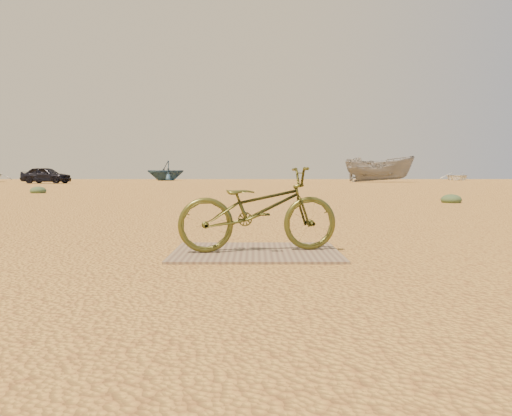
{
  "coord_description": "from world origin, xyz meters",
  "views": [
    {
      "loc": [
        -0.02,
        -4.19,
        0.76
      ],
      "look_at": [
        -0.0,
        0.5,
        0.43
      ],
      "focal_mm": 35.0,
      "sensor_mm": 36.0,
      "label": 1
    }
  ],
  "objects_px": {
    "boat_far_right": "(457,176)",
    "bicycle": "(259,209)",
    "car": "(46,175)",
    "boat_far_left": "(166,171)",
    "plywood_board": "(256,252)",
    "boat_mid_right": "(379,169)"
  },
  "relations": [
    {
      "from": "boat_far_left",
      "to": "car",
      "type": "bearing_deg",
      "value": -55.56
    },
    {
      "from": "bicycle",
      "to": "car",
      "type": "bearing_deg",
      "value": 15.11
    },
    {
      "from": "boat_far_right",
      "to": "bicycle",
      "type": "bearing_deg",
      "value": -105.84
    },
    {
      "from": "plywood_board",
      "to": "bicycle",
      "type": "distance_m",
      "value": 0.41
    },
    {
      "from": "boat_mid_right",
      "to": "boat_far_right",
      "type": "distance_m",
      "value": 15.74
    },
    {
      "from": "plywood_board",
      "to": "bicycle",
      "type": "relative_size",
      "value": 1.04
    },
    {
      "from": "plywood_board",
      "to": "boat_mid_right",
      "type": "xyz_separation_m",
      "value": [
        10.6,
        37.75,
        1.1
      ]
    },
    {
      "from": "plywood_board",
      "to": "boat_far_left",
      "type": "relative_size",
      "value": 0.4
    },
    {
      "from": "boat_far_left",
      "to": "boat_far_right",
      "type": "distance_m",
      "value": 30.99
    },
    {
      "from": "bicycle",
      "to": "boat_far_right",
      "type": "xyz_separation_m",
      "value": [
        21.71,
        48.85,
        0.01
      ]
    },
    {
      "from": "bicycle",
      "to": "boat_mid_right",
      "type": "height_order",
      "value": "boat_mid_right"
    },
    {
      "from": "bicycle",
      "to": "boat_mid_right",
      "type": "distance_m",
      "value": 39.21
    },
    {
      "from": "bicycle",
      "to": "boat_mid_right",
      "type": "relative_size",
      "value": 0.26
    },
    {
      "from": "car",
      "to": "boat_far_right",
      "type": "height_order",
      "value": "car"
    },
    {
      "from": "car",
      "to": "boat_far_right",
      "type": "bearing_deg",
      "value": -56.52
    },
    {
      "from": "boat_mid_right",
      "to": "boat_far_right",
      "type": "xyz_separation_m",
      "value": [
        11.14,
        11.11,
        -0.68
      ]
    },
    {
      "from": "plywood_board",
      "to": "boat_mid_right",
      "type": "bearing_deg",
      "value": 74.32
    },
    {
      "from": "boat_far_left",
      "to": "boat_far_right",
      "type": "height_order",
      "value": "boat_far_left"
    },
    {
      "from": "boat_far_left",
      "to": "boat_mid_right",
      "type": "height_order",
      "value": "boat_mid_right"
    },
    {
      "from": "bicycle",
      "to": "boat_mid_right",
      "type": "bearing_deg",
      "value": -26.13
    },
    {
      "from": "boat_far_left",
      "to": "boat_far_right",
      "type": "bearing_deg",
      "value": 61.62
    },
    {
      "from": "bicycle",
      "to": "boat_far_right",
      "type": "bearing_deg",
      "value": -34.44
    }
  ]
}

